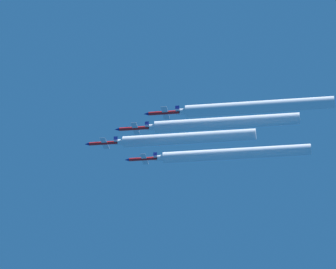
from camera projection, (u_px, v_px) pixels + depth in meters
The scene contains 8 objects.
jet_lead at pixel (102, 143), 336.50m from camera, with size 8.09×11.78×2.83m.
jet_left_wingman at pixel (133, 128), 323.74m from camera, with size 8.09×11.78×2.83m.
jet_right_wingman at pixel (142, 159), 343.97m from camera, with size 8.09×11.78×2.83m.
jet_outer_left at pixel (163, 113), 311.49m from camera, with size 8.09×11.78×2.83m.
smoke_trail_lead at pixel (186, 138), 333.28m from camera, with size 3.77×46.71×3.77m.
smoke_trail_left_wingman at pixel (224, 123), 320.40m from camera, with size 3.77×48.77×3.77m.
smoke_trail_right_wingman at pixel (233, 154), 340.41m from camera, with size 3.77×52.84×3.77m.
smoke_trail_outer_left at pixel (256, 107), 308.21m from camera, with size 3.77×47.94×3.77m.
Camera 1 is at (-292.31, -51.69, 1.64)m, focal length 106.07 mm.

